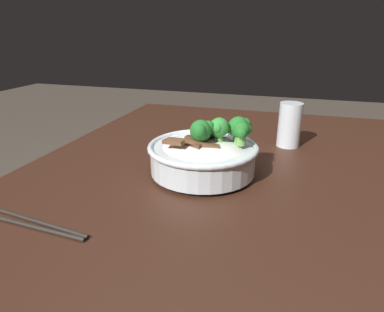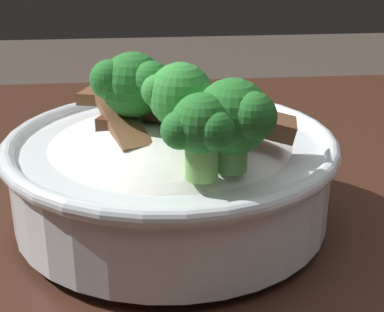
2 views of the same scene
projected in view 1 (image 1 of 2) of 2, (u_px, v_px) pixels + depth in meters
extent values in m
cube|color=#381E14|center=(227.00, 172.00, 0.81)|extent=(1.11, 0.91, 0.05)
cube|color=#381E14|center=(161.00, 201.00, 1.48)|extent=(0.08, 0.08, 0.75)
cube|color=#381E14|center=(344.00, 230.00, 1.27)|extent=(0.08, 0.08, 0.75)
cylinder|color=silver|center=(203.00, 172.00, 0.74)|extent=(0.10, 0.10, 0.01)
cylinder|color=silver|center=(203.00, 159.00, 0.72)|extent=(0.23, 0.23, 0.06)
torus|color=silver|center=(203.00, 147.00, 0.71)|extent=(0.24, 0.24, 0.01)
ellipsoid|color=white|center=(203.00, 154.00, 0.72)|extent=(0.20, 0.20, 0.07)
cube|color=#563323|center=(202.00, 137.00, 0.72)|extent=(0.04, 0.07, 0.01)
cube|color=brown|center=(175.00, 141.00, 0.67)|extent=(0.04, 0.05, 0.01)
cube|color=brown|center=(224.00, 130.00, 0.74)|extent=(0.06, 0.04, 0.02)
cube|color=brown|center=(202.00, 143.00, 0.68)|extent=(0.04, 0.08, 0.03)
cube|color=#563323|center=(201.00, 137.00, 0.70)|extent=(0.05, 0.04, 0.01)
cube|color=#563323|center=(193.00, 145.00, 0.68)|extent=(0.03, 0.05, 0.01)
cylinder|color=#5B9947|center=(238.00, 138.00, 0.72)|extent=(0.02, 0.02, 0.02)
sphere|color=#237028|center=(238.00, 127.00, 0.71)|extent=(0.05, 0.05, 0.05)
sphere|color=#237028|center=(236.00, 128.00, 0.70)|extent=(0.02, 0.02, 0.02)
sphere|color=#237028|center=(244.00, 125.00, 0.71)|extent=(0.03, 0.03, 0.03)
cylinder|color=#6BA84C|center=(241.00, 140.00, 0.70)|extent=(0.02, 0.02, 0.02)
sphere|color=#237028|center=(241.00, 130.00, 0.69)|extent=(0.04, 0.04, 0.04)
sphere|color=#237028|center=(242.00, 133.00, 0.68)|extent=(0.02, 0.02, 0.02)
sphere|color=#237028|center=(246.00, 130.00, 0.69)|extent=(0.02, 0.02, 0.02)
cylinder|color=#7AB256|center=(201.00, 142.00, 0.68)|extent=(0.01, 0.01, 0.02)
sphere|color=#237028|center=(201.00, 131.00, 0.68)|extent=(0.04, 0.04, 0.04)
sphere|color=#237028|center=(200.00, 131.00, 0.66)|extent=(0.03, 0.03, 0.03)
sphere|color=#237028|center=(208.00, 127.00, 0.68)|extent=(0.03, 0.03, 0.03)
cylinder|color=#7AB256|center=(219.00, 139.00, 0.70)|extent=(0.02, 0.02, 0.02)
sphere|color=green|center=(219.00, 128.00, 0.69)|extent=(0.04, 0.04, 0.04)
sphere|color=green|center=(217.00, 128.00, 0.68)|extent=(0.02, 0.02, 0.02)
sphere|color=green|center=(225.00, 127.00, 0.70)|extent=(0.02, 0.02, 0.02)
cylinder|color=white|center=(287.00, 145.00, 0.91)|extent=(0.06, 0.06, 0.00)
cylinder|color=white|center=(290.00, 125.00, 0.89)|extent=(0.06, 0.06, 0.12)
cylinder|color=silver|center=(289.00, 134.00, 0.90)|extent=(0.05, 0.05, 0.06)
cylinder|color=#28231E|center=(30.00, 226.00, 0.54)|extent=(0.02, 0.21, 0.01)
cylinder|color=#28231E|center=(37.00, 222.00, 0.55)|extent=(0.03, 0.21, 0.01)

